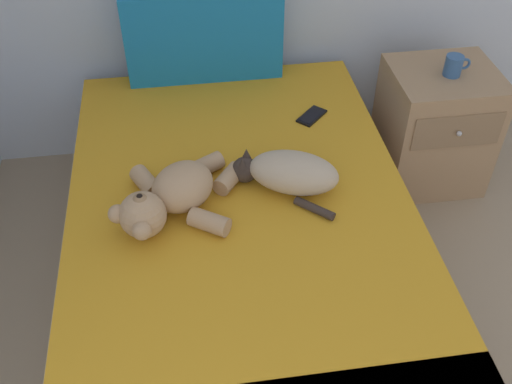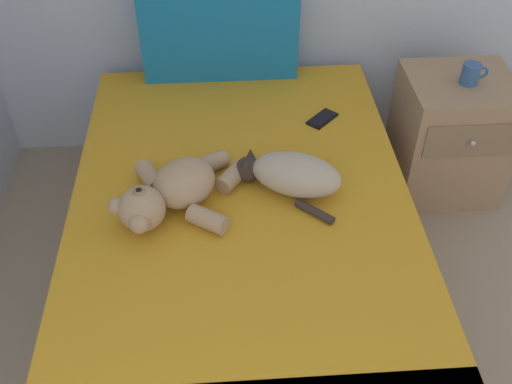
{
  "view_description": "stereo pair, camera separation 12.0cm",
  "coord_description": "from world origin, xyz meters",
  "px_view_note": "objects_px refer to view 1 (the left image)",
  "views": [
    {
      "loc": [
        1.01,
        1.48,
        2.02
      ],
      "look_at": [
        1.23,
        3.03,
        0.61
      ],
      "focal_mm": 41.6,
      "sensor_mm": 36.0,
      "label": 1
    },
    {
      "loc": [
        1.12,
        1.47,
        2.02
      ],
      "look_at": [
        1.23,
        3.03,
        0.61
      ],
      "focal_mm": 41.6,
      "sensor_mm": 36.0,
      "label": 2
    }
  ],
  "objects_px": {
    "patterned_cushion": "(204,36)",
    "mug": "(454,66)",
    "bed": "(243,256)",
    "cell_phone": "(312,116)",
    "cat": "(289,173)",
    "nightstand": "(434,127)",
    "teddy_bear": "(172,196)"
  },
  "relations": [
    {
      "from": "patterned_cushion",
      "to": "mug",
      "type": "bearing_deg",
      "value": -15.79
    },
    {
      "from": "bed",
      "to": "mug",
      "type": "height_order",
      "value": "mug"
    },
    {
      "from": "cell_phone",
      "to": "cat",
      "type": "bearing_deg",
      "value": -113.06
    },
    {
      "from": "nightstand",
      "to": "mug",
      "type": "xyz_separation_m",
      "value": [
        0.01,
        -0.02,
        0.35
      ]
    },
    {
      "from": "bed",
      "to": "nightstand",
      "type": "distance_m",
      "value": 1.22
    },
    {
      "from": "bed",
      "to": "mug",
      "type": "distance_m",
      "value": 1.29
    },
    {
      "from": "teddy_bear",
      "to": "cell_phone",
      "type": "relative_size",
      "value": 3.23
    },
    {
      "from": "patterned_cushion",
      "to": "mug",
      "type": "xyz_separation_m",
      "value": [
        1.1,
        -0.31,
        -0.07
      ]
    },
    {
      "from": "teddy_bear",
      "to": "mug",
      "type": "xyz_separation_m",
      "value": [
        1.29,
        0.61,
        0.07
      ]
    },
    {
      "from": "cell_phone",
      "to": "nightstand",
      "type": "relative_size",
      "value": 0.26
    },
    {
      "from": "bed",
      "to": "cell_phone",
      "type": "relative_size",
      "value": 13.28
    },
    {
      "from": "patterned_cushion",
      "to": "bed",
      "type": "bearing_deg",
      "value": -86.76
    },
    {
      "from": "patterned_cushion",
      "to": "cat",
      "type": "bearing_deg",
      "value": -74.1
    },
    {
      "from": "cat",
      "to": "bed",
      "type": "bearing_deg",
      "value": -153.45
    },
    {
      "from": "cat",
      "to": "teddy_bear",
      "type": "relative_size",
      "value": 0.83
    },
    {
      "from": "cat",
      "to": "mug",
      "type": "relative_size",
      "value": 3.49
    },
    {
      "from": "bed",
      "to": "mug",
      "type": "xyz_separation_m",
      "value": [
        1.04,
        0.64,
        0.4
      ]
    },
    {
      "from": "patterned_cushion",
      "to": "teddy_bear",
      "type": "bearing_deg",
      "value": -101.9
    },
    {
      "from": "patterned_cushion",
      "to": "cat",
      "type": "height_order",
      "value": "patterned_cushion"
    },
    {
      "from": "mug",
      "to": "teddy_bear",
      "type": "bearing_deg",
      "value": -154.58
    },
    {
      "from": "patterned_cushion",
      "to": "nightstand",
      "type": "xyz_separation_m",
      "value": [
        1.09,
        -0.29,
        -0.42
      ]
    },
    {
      "from": "teddy_bear",
      "to": "bed",
      "type": "bearing_deg",
      "value": -5.23
    },
    {
      "from": "cat",
      "to": "cell_phone",
      "type": "distance_m",
      "value": 0.49
    },
    {
      "from": "teddy_bear",
      "to": "nightstand",
      "type": "distance_m",
      "value": 1.46
    },
    {
      "from": "cell_phone",
      "to": "teddy_bear",
      "type": "bearing_deg",
      "value": -140.57
    },
    {
      "from": "cat",
      "to": "mug",
      "type": "xyz_separation_m",
      "value": [
        0.85,
        0.54,
        0.07
      ]
    },
    {
      "from": "teddy_bear",
      "to": "mug",
      "type": "relative_size",
      "value": 4.2
    },
    {
      "from": "bed",
      "to": "nightstand",
      "type": "relative_size",
      "value": 3.4
    },
    {
      "from": "nightstand",
      "to": "mug",
      "type": "height_order",
      "value": "mug"
    },
    {
      "from": "bed",
      "to": "nightstand",
      "type": "xyz_separation_m",
      "value": [
        1.03,
        0.66,
        0.05
      ]
    },
    {
      "from": "cat",
      "to": "cell_phone",
      "type": "relative_size",
      "value": 2.68
    },
    {
      "from": "cat",
      "to": "cell_phone",
      "type": "bearing_deg",
      "value": 66.94
    }
  ]
}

